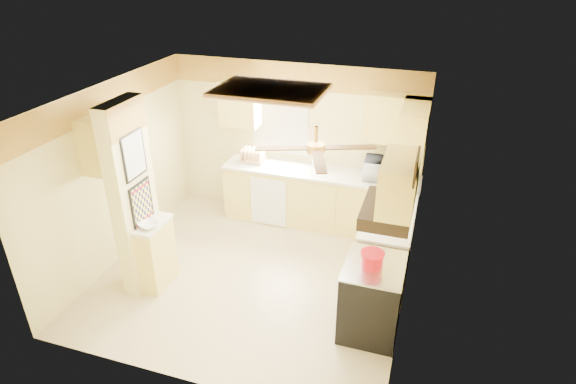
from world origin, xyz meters
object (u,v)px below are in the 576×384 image
(bowl, at_px, (149,225))
(dutch_oven, at_px, (372,259))
(microwave, at_px, (384,170))
(kettle, at_px, (386,223))
(stove, at_px, (371,298))

(bowl, relative_size, dutch_oven, 0.89)
(bowl, bearing_deg, dutch_oven, 1.47)
(microwave, bearing_deg, bowl, 39.60)
(bowl, bearing_deg, kettle, 16.78)
(stove, bearing_deg, dutch_oven, -138.27)
(microwave, xyz_separation_m, kettle, (0.22, -1.41, -0.07))
(stove, relative_size, microwave, 1.60)
(stove, distance_m, kettle, 0.94)
(stove, bearing_deg, microwave, 95.62)
(microwave, bearing_deg, stove, 94.00)
(stove, distance_m, dutch_oven, 0.55)
(stove, distance_m, bowl, 2.83)
(stove, bearing_deg, bowl, -177.98)
(kettle, bearing_deg, microwave, 98.93)
(dutch_oven, bearing_deg, bowl, -178.53)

